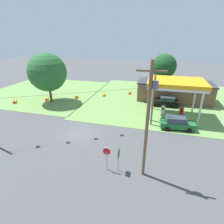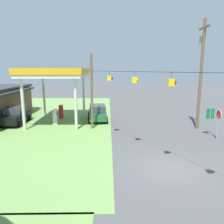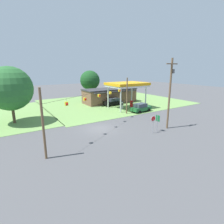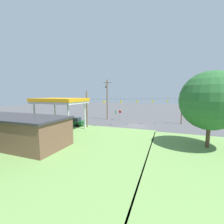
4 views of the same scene
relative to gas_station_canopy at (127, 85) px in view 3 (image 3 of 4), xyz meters
name	(u,v)px [view 3 (image 3 of 4)]	position (x,y,z in m)	size (l,w,h in m)	color
ground_plane	(100,129)	(-11.87, -8.97, -5.28)	(160.00, 160.00, 0.00)	#4C4C4F
grass_verge_station_corner	(114,102)	(2.00, 8.19, -5.26)	(36.00, 28.00, 0.04)	#6B934C
gas_station_canopy	(127,85)	(0.00, 0.00, 0.00)	(8.25, 6.35, 5.82)	silver
gas_station_store	(110,95)	(0.58, 8.17, -3.41)	(14.05, 6.35, 3.71)	brown
fuel_pump_near	(122,106)	(-1.40, 0.00, -4.50)	(0.71, 0.56, 1.64)	gray
fuel_pump_far	(131,104)	(1.40, 0.00, -4.50)	(0.71, 0.56, 1.64)	gray
car_at_pumps_front	(141,108)	(0.44, -4.31, -4.35)	(4.72, 2.42, 1.81)	#1E602D
car_at_pumps_rear	(113,102)	(-0.88, 4.30, -4.35)	(4.69, 2.18, 1.81)	black
stop_sign_roadside	(153,121)	(-6.50, -14.57, -3.46)	(0.80, 0.08, 2.50)	#99999E
route_sign	(158,120)	(-5.43, -14.39, -3.57)	(0.10, 0.70, 2.40)	gray
utility_pole_main	(170,91)	(-3.10, -14.27, 0.44)	(2.20, 0.44, 10.24)	brown
signal_span_gantry	(99,103)	(-11.87, -8.98, -1.29)	(17.94, 10.24, 7.15)	brown
tree_behind_station	(90,80)	(-1.65, 15.41, 0.22)	(5.60, 5.60, 8.32)	#4C3828
tree_west_verge	(10,89)	(-22.46, 1.00, 0.44)	(6.98, 6.98, 9.22)	#4C3828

